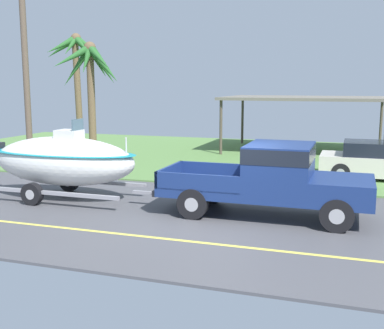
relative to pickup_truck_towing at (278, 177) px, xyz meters
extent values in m
cube|color=#4C4C51|center=(-1.26, -0.85, -1.09)|extent=(36.00, 8.00, 0.06)
cube|color=#567F42|center=(-1.26, 10.15, -1.06)|extent=(36.00, 14.00, 0.11)
cube|color=#DBCC4C|center=(-1.26, -2.65, -1.05)|extent=(34.20, 0.12, 0.01)
cube|color=navy|center=(-0.34, 0.00, -0.43)|extent=(5.42, 1.96, 0.22)
cube|color=navy|center=(1.61, 0.00, -0.13)|extent=(1.52, 1.96, 0.38)
cube|color=navy|center=(0.04, 0.00, 0.27)|extent=(1.63, 1.96, 1.18)
cube|color=black|center=(0.04, 0.00, 0.63)|extent=(1.65, 1.98, 0.38)
cube|color=#112047|center=(-1.91, 0.00, -0.30)|extent=(2.28, 1.96, 0.04)
cube|color=navy|center=(-1.91, 0.94, -0.09)|extent=(2.28, 0.08, 0.45)
cube|color=navy|center=(-1.91, -0.94, -0.09)|extent=(2.28, 0.08, 0.45)
cube|color=navy|center=(-3.01, 0.00, -0.09)|extent=(0.08, 1.96, 0.45)
cube|color=#333338|center=(-3.11, 0.00, -0.49)|extent=(0.12, 1.76, 0.16)
sphere|color=#B2B2B7|center=(-3.23, 0.00, -0.44)|extent=(0.10, 0.10, 0.10)
cylinder|color=black|center=(1.53, 0.87, -0.66)|extent=(0.80, 0.28, 0.80)
cylinder|color=#9E9EA3|center=(1.53, 0.87, -0.66)|extent=(0.36, 0.29, 0.36)
cylinder|color=black|center=(1.53, -0.87, -0.66)|extent=(0.80, 0.28, 0.80)
cylinder|color=#9E9EA3|center=(1.53, -0.87, -0.66)|extent=(0.36, 0.29, 0.36)
cylinder|color=black|center=(-2.03, 0.87, -0.66)|extent=(0.80, 0.28, 0.80)
cylinder|color=#9E9EA3|center=(-2.03, 0.87, -0.66)|extent=(0.36, 0.29, 0.36)
cylinder|color=black|center=(-2.03, -0.87, -0.66)|extent=(0.80, 0.28, 0.80)
cylinder|color=#9E9EA3|center=(-2.03, -0.87, -0.66)|extent=(0.36, 0.29, 0.36)
cube|color=gray|center=(-3.68, 0.00, -0.68)|extent=(0.90, 0.10, 0.08)
cube|color=gray|center=(-6.41, 0.90, -0.68)|extent=(4.57, 0.12, 0.10)
cube|color=gray|center=(-6.41, -0.90, -0.68)|extent=(4.57, 0.12, 0.10)
cylinder|color=black|center=(-6.87, 0.96, -0.74)|extent=(0.64, 0.22, 0.64)
cylinder|color=#9E9EA3|center=(-6.87, 0.96, -0.74)|extent=(0.29, 0.23, 0.29)
cylinder|color=black|center=(-6.87, -0.96, -0.74)|extent=(0.64, 0.22, 0.64)
cylinder|color=#9E9EA3|center=(-6.87, -0.96, -0.74)|extent=(0.29, 0.23, 0.29)
ellipsoid|color=white|center=(-6.41, 0.00, 0.10)|extent=(4.65, 1.79, 1.46)
ellipsoid|color=teal|center=(-6.41, 0.00, 0.36)|extent=(4.74, 1.82, 0.12)
cube|color=silver|center=(-6.18, 0.00, 0.72)|extent=(0.70, 0.60, 0.65)
cube|color=slate|center=(-5.88, 0.00, 1.19)|extent=(0.06, 0.56, 0.36)
cylinder|color=silver|center=(-4.32, 0.00, 0.64)|extent=(0.04, 0.04, 0.50)
cube|color=black|center=(2.80, 6.25, 0.07)|extent=(2.67, 1.66, 0.50)
cylinder|color=black|center=(1.42, 7.06, -0.73)|extent=(0.66, 0.22, 0.66)
cylinder|color=#9E9EA3|center=(1.42, 7.06, -0.73)|extent=(0.30, 0.23, 0.30)
cylinder|color=black|center=(1.42, 5.43, -0.73)|extent=(0.66, 0.22, 0.66)
cylinder|color=#9E9EA3|center=(1.42, 5.43, -0.73)|extent=(0.30, 0.23, 0.30)
cylinder|color=#4C4238|center=(3.10, 15.02, 0.28)|extent=(0.14, 0.14, 2.67)
cylinder|color=#4C4238|center=(-4.34, 15.02, 0.28)|extent=(0.14, 0.14, 2.67)
cylinder|color=#4C4238|center=(-4.34, 10.32, 0.28)|extent=(0.14, 0.14, 2.67)
cube|color=#6B665B|center=(-0.62, 12.67, 1.68)|extent=(7.94, 5.20, 0.14)
cylinder|color=brown|center=(-9.02, 6.23, 1.42)|extent=(0.32, 0.35, 4.96)
cone|color=#286028|center=(-8.36, 6.19, 3.19)|extent=(1.66, 0.55, 1.72)
cone|color=#286028|center=(-8.66, 6.63, 3.15)|extent=(1.13, 1.22, 1.69)
cone|color=#286028|center=(-8.87, 6.64, 3.29)|extent=(0.69, 1.17, 1.40)
cone|color=#286028|center=(-9.45, 6.79, 3.52)|extent=(1.28, 1.48, 1.10)
cone|color=#286028|center=(-9.61, 6.39, 3.36)|extent=(1.46, 0.66, 1.30)
cone|color=#286028|center=(-9.56, 6.05, 3.10)|extent=(1.46, 0.78, 1.80)
cone|color=#286028|center=(-9.47, 5.56, 3.49)|extent=(1.30, 1.69, 1.15)
cone|color=#286028|center=(-8.94, 5.78, 3.36)|extent=(0.53, 1.21, 1.29)
cone|color=#286028|center=(-8.28, 5.70, 3.44)|extent=(1.80, 1.42, 1.23)
sphere|color=brown|center=(-9.02, 6.23, 3.90)|extent=(0.51, 0.51, 0.51)
cylinder|color=brown|center=(-12.16, 10.26, 1.83)|extent=(0.33, 0.55, 5.79)
cone|color=#286028|center=(-11.44, 10.27, 4.28)|extent=(1.65, 0.40, 1.22)
cone|color=#286028|center=(-11.51, 10.70, 4.08)|extent=(1.62, 1.23, 1.52)
cone|color=#286028|center=(-12.20, 10.97, 4.35)|extent=(0.50, 1.63, 1.10)
cone|color=#286028|center=(-12.53, 10.64, 4.24)|extent=(1.14, 1.14, 1.21)
cone|color=#286028|center=(-12.94, 10.12, 4.25)|extent=(1.83, 0.70, 1.28)
cone|color=#286028|center=(-12.63, 9.64, 4.33)|extent=(1.38, 1.64, 1.14)
cone|color=#286028|center=(-12.13, 9.68, 4.28)|extent=(0.38, 1.37, 1.14)
cone|color=#286028|center=(-11.60, 9.88, 4.36)|extent=(1.49, 1.19, 1.07)
sphere|color=brown|center=(-12.16, 10.26, 4.72)|extent=(0.53, 0.53, 0.53)
cylinder|color=brown|center=(-10.41, 3.73, 3.37)|extent=(0.24, 0.24, 8.86)
camera|label=1|loc=(1.83, -12.43, 2.38)|focal=45.57mm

